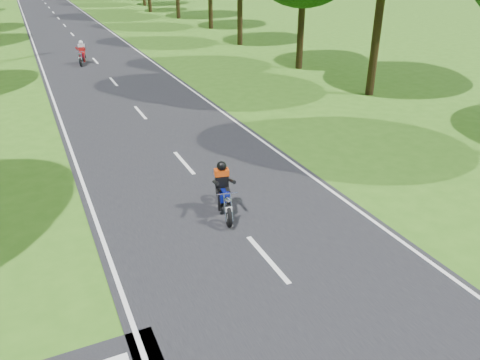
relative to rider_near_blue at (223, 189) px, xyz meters
name	(u,v)px	position (x,y,z in m)	size (l,w,h in m)	color
ground	(315,314)	(0.09, -4.38, -0.73)	(160.00, 160.00, 0.00)	#336116
main_road	(58,18)	(0.09, 45.62, -0.72)	(7.00, 140.00, 0.02)	black
road_markings	(59,20)	(-0.05, 43.75, -0.71)	(7.40, 140.00, 0.01)	silver
rider_near_blue	(223,189)	(0.00, 0.00, 0.00)	(0.57, 1.71, 1.43)	navy
rider_far_red	(82,53)	(-0.77, 20.92, 0.00)	(0.57, 1.72, 1.43)	maroon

